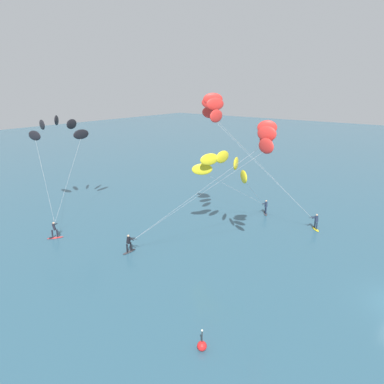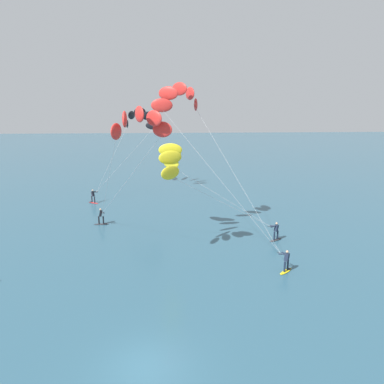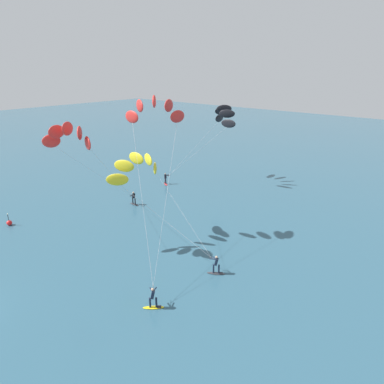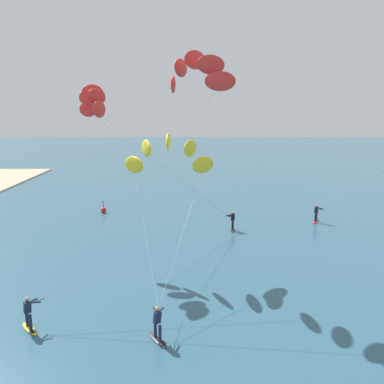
% 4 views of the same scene
% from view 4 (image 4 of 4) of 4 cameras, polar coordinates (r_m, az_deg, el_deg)
% --- Properties ---
extents(kitesurfer_nearshore, '(10.55, 10.86, 13.63)m').
position_cam_4_polar(kitesurfer_nearshore, '(24.00, -0.32, 16.11)').
color(kitesurfer_nearshore, yellow).
rests_on(kitesurfer_nearshore, ground).
extents(kitesurfer_mid_water, '(8.02, 11.89, 11.85)m').
position_cam_4_polar(kitesurfer_mid_water, '(28.00, -13.08, 11.78)').
color(kitesurfer_mid_water, '#333338').
rests_on(kitesurfer_mid_water, ground).
extents(kitesurfer_far_out, '(11.00, 6.12, 8.71)m').
position_cam_4_polar(kitesurfer_far_out, '(24.96, -3.52, 4.97)').
color(kitesurfer_far_out, '#333338').
rests_on(kitesurfer_far_out, ground).
extents(marker_buoy, '(0.56, 0.56, 1.38)m').
position_cam_4_polar(marker_buoy, '(40.18, -12.83, -2.56)').
color(marker_buoy, red).
rests_on(marker_buoy, ground).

